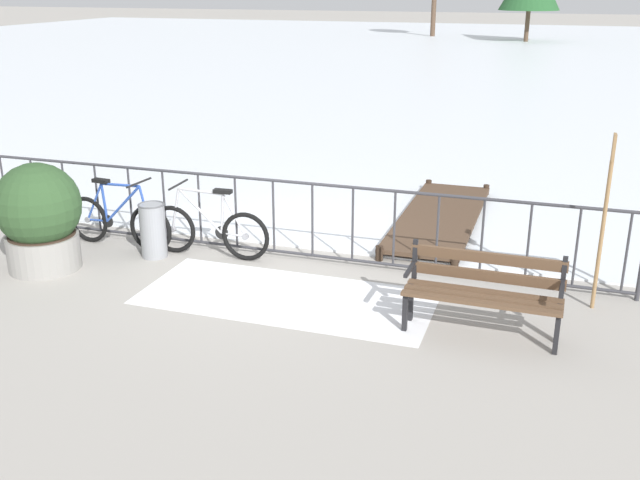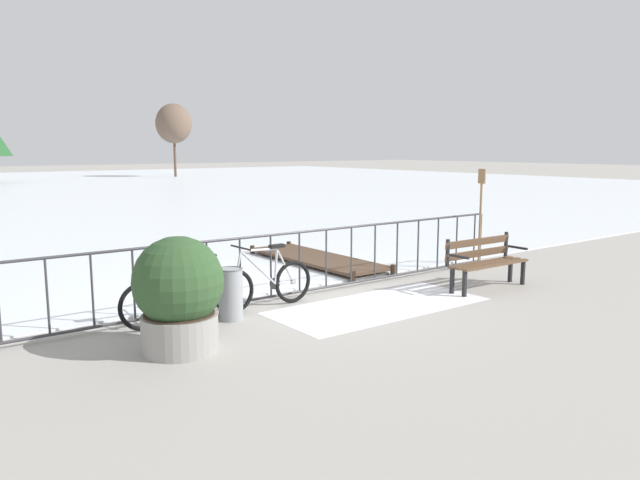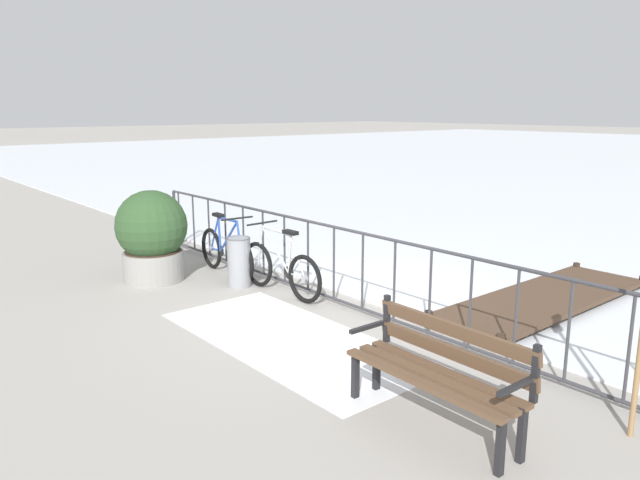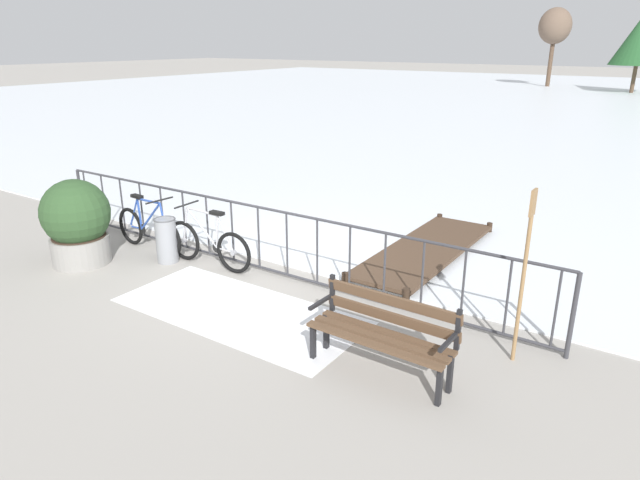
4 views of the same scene
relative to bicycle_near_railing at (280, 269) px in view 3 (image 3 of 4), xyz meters
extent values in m
plane|color=#9E9991|center=(0.82, 0.27, -0.37)|extent=(160.00, 160.00, 0.00)
cube|color=white|center=(1.45, -0.93, -0.36)|extent=(3.41, 1.51, 0.01)
cylinder|color=#38383D|center=(0.82, 0.27, 0.68)|extent=(9.00, 0.04, 0.04)
cylinder|color=#38383D|center=(0.82, 0.27, -0.29)|extent=(9.00, 0.04, 0.04)
cylinder|color=#38383D|center=(-3.68, 0.27, 0.16)|extent=(0.06, 0.06, 1.05)
cylinder|color=#38383D|center=(-3.50, 0.27, 0.20)|extent=(0.03, 0.03, 0.97)
cylinder|color=#38383D|center=(-2.96, 0.27, 0.20)|extent=(0.03, 0.03, 0.97)
cylinder|color=#38383D|center=(-2.42, 0.27, 0.20)|extent=(0.03, 0.03, 0.97)
cylinder|color=#38383D|center=(-1.88, 0.27, 0.20)|extent=(0.03, 0.03, 0.97)
cylinder|color=#38383D|center=(-1.34, 0.27, 0.20)|extent=(0.03, 0.03, 0.97)
cylinder|color=#38383D|center=(-0.80, 0.27, 0.20)|extent=(0.03, 0.03, 0.97)
cylinder|color=#38383D|center=(-0.26, 0.27, 0.20)|extent=(0.03, 0.03, 0.97)
cylinder|color=#38383D|center=(0.28, 0.27, 0.20)|extent=(0.03, 0.03, 0.97)
cylinder|color=#38383D|center=(0.82, 0.27, 0.20)|extent=(0.03, 0.03, 0.97)
cylinder|color=#38383D|center=(1.36, 0.27, 0.20)|extent=(0.03, 0.03, 0.97)
cylinder|color=#38383D|center=(1.90, 0.27, 0.20)|extent=(0.03, 0.03, 0.97)
cylinder|color=#38383D|center=(2.44, 0.27, 0.20)|extent=(0.03, 0.03, 0.97)
cylinder|color=#38383D|center=(2.98, 0.27, 0.20)|extent=(0.03, 0.03, 0.97)
cylinder|color=#38383D|center=(3.52, 0.27, 0.20)|extent=(0.03, 0.03, 0.97)
cylinder|color=#38383D|center=(4.06, 0.27, 0.20)|extent=(0.03, 0.03, 0.97)
cylinder|color=#38383D|center=(4.60, 0.27, 0.20)|extent=(0.03, 0.03, 0.97)
torus|color=black|center=(0.52, 0.02, -0.04)|extent=(0.66, 0.08, 0.66)
cylinder|color=gray|center=(0.52, 0.02, -0.04)|extent=(0.08, 0.06, 0.08)
torus|color=black|center=(-0.53, -0.02, -0.04)|extent=(0.66, 0.08, 0.66)
cylinder|color=gray|center=(-0.53, -0.02, -0.04)|extent=(0.08, 0.06, 0.08)
cylinder|color=#B2B2B7|center=(0.21, 0.01, 0.25)|extent=(0.08, 0.04, 0.53)
cylinder|color=#B2B2B7|center=(-0.11, 0.00, 0.26)|extent=(0.61, 0.06, 0.59)
cylinder|color=#B2B2B7|center=(-0.09, 0.00, 0.53)|extent=(0.63, 0.06, 0.07)
cylinder|color=#B2B2B7|center=(0.35, 0.01, -0.03)|extent=(0.34, 0.04, 0.05)
cylinder|color=#B2B2B7|center=(0.37, 0.01, 0.24)|extent=(0.32, 0.04, 0.56)
cylinder|color=#B2B2B7|center=(-0.47, -0.02, 0.25)|extent=(0.16, 0.04, 0.59)
cube|color=black|center=(0.23, 0.01, 0.55)|extent=(0.24, 0.11, 0.05)
cylinder|color=black|center=(-0.40, -0.01, 0.59)|extent=(0.05, 0.52, 0.03)
cylinder|color=black|center=(0.19, 0.01, -0.02)|extent=(0.18, 0.03, 0.18)
torus|color=black|center=(-1.86, -0.02, -0.04)|extent=(0.66, 0.11, 0.66)
cylinder|color=gray|center=(-1.86, -0.02, -0.04)|extent=(0.08, 0.07, 0.08)
torus|color=black|center=(-0.82, -0.10, -0.04)|extent=(0.66, 0.11, 0.66)
cylinder|color=gray|center=(-0.82, -0.10, -0.04)|extent=(0.08, 0.07, 0.08)
cylinder|color=#2D51B2|center=(-1.55, -0.04, 0.25)|extent=(0.08, 0.04, 0.53)
cylinder|color=#2D51B2|center=(-1.24, -0.07, 0.26)|extent=(0.61, 0.09, 0.59)
cylinder|color=#2D51B2|center=(-1.26, -0.07, 0.53)|extent=(0.63, 0.09, 0.07)
cylinder|color=#2D51B2|center=(-1.70, -0.03, -0.03)|extent=(0.34, 0.06, 0.05)
cylinder|color=#2D51B2|center=(-1.72, -0.03, 0.24)|extent=(0.32, 0.06, 0.56)
cylinder|color=#2D51B2|center=(-0.88, -0.10, 0.25)|extent=(0.16, 0.05, 0.59)
cube|color=black|center=(-1.57, -0.04, 0.55)|extent=(0.25, 0.12, 0.05)
cylinder|color=black|center=(-0.94, -0.09, 0.59)|extent=(0.07, 0.52, 0.03)
cylinder|color=black|center=(-1.53, -0.04, -0.02)|extent=(0.18, 0.03, 0.18)
cube|color=brown|center=(3.70, -1.06, 0.07)|extent=(1.60, 0.13, 0.04)
cube|color=brown|center=(3.70, -1.22, 0.07)|extent=(1.60, 0.13, 0.04)
cube|color=brown|center=(3.70, -1.37, 0.07)|extent=(1.60, 0.13, 0.04)
cube|color=brown|center=(3.71, -0.97, 0.21)|extent=(1.60, 0.08, 0.12)
cube|color=brown|center=(3.71, -0.97, 0.41)|extent=(1.60, 0.08, 0.12)
cube|color=black|center=(4.46, -1.37, -0.15)|extent=(0.05, 0.06, 0.44)
cube|color=black|center=(4.46, -1.10, -0.15)|extent=(0.05, 0.06, 0.44)
cube|color=black|center=(4.47, -0.98, 0.30)|extent=(0.05, 0.04, 0.45)
cube|color=black|center=(4.46, -1.23, 0.27)|extent=(0.05, 0.40, 0.04)
cube|color=black|center=(2.94, -1.34, -0.15)|extent=(0.05, 0.06, 0.44)
cube|color=black|center=(2.94, -1.07, -0.15)|extent=(0.05, 0.06, 0.44)
cube|color=black|center=(2.95, -0.95, 0.30)|extent=(0.05, 0.04, 0.45)
cube|color=black|center=(2.94, -1.20, 0.27)|extent=(0.05, 0.40, 0.04)
cylinder|color=gray|center=(-1.81, -1.05, -0.15)|extent=(0.90, 0.90, 0.44)
cylinder|color=#38281E|center=(-1.81, -1.05, 0.08)|extent=(0.83, 0.83, 0.02)
sphere|color=#2D4C28|center=(-1.81, -1.05, 0.47)|extent=(1.06, 1.06, 1.06)
cylinder|color=gray|center=(-0.70, -0.23, -0.01)|extent=(0.34, 0.34, 0.72)
torus|color=#545558|center=(-0.70, -0.23, 0.35)|extent=(0.35, 0.35, 0.02)
cube|color=#4C3828|center=(2.68, 2.33, -0.25)|extent=(1.10, 3.53, 0.06)
cylinder|color=#35271C|center=(2.19, 0.57, -0.27)|extent=(0.10, 0.10, 0.20)
cylinder|color=#35271C|center=(3.18, 0.57, -0.27)|extent=(0.10, 0.10, 0.20)
cylinder|color=#35271C|center=(2.19, 4.10, -0.27)|extent=(0.10, 0.10, 0.20)
camera|label=1|loc=(4.29, -8.20, 3.12)|focal=41.00mm
camera|label=2|loc=(-4.58, -7.51, 2.01)|focal=33.78mm
camera|label=3|loc=(6.59, -4.82, 2.19)|focal=34.01mm
camera|label=4|loc=(6.11, -5.90, 3.04)|focal=31.51mm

